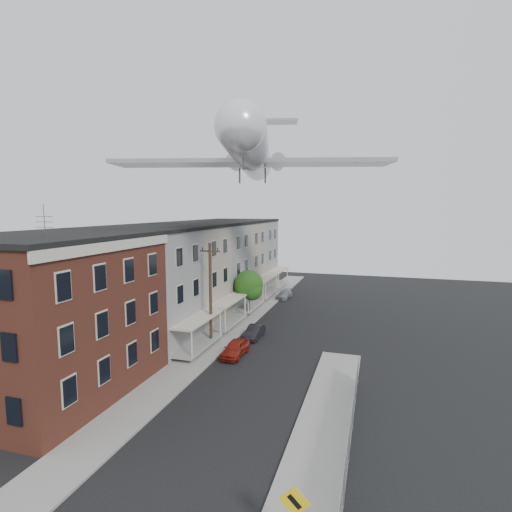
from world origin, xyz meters
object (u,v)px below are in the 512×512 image
Objects in this scene: utility_pole at (211,293)px; street_tree at (249,286)px; car_far at (284,294)px; warning_sign at (294,511)px; car_near at (235,348)px; airplane at (252,154)px; car_mid at (254,332)px.

street_tree is at bearing 88.11° from utility_pole.
warning_sign is at bearing -72.79° from car_far.
street_tree reaches higher than car_near.
airplane is (0.01, -14.33, 16.47)m from car_far.
car_mid is 0.93× the size of car_far.
car_near is at bearing -83.85° from car_far.
car_near is 21.63m from car_far.
warning_sign reaches higher than car_near.
utility_pole is at bearing 150.44° from car_near.
car_far is at bearing 93.29° from car_near.
airplane reaches higher than car_mid.
airplane reaches higher than warning_sign.
warning_sign is 0.31× the size of utility_pole.
warning_sign is 40.05m from car_far.
street_tree reaches higher than car_mid.
street_tree is (-10.87, 28.95, 1.57)m from warning_sign.
car_far is at bearing 103.29° from warning_sign.
car_near is at bearing -91.53° from car_mid.
utility_pole is at bearing -109.73° from airplane.
airplane is (-0.83, 7.29, 16.37)m from car_near.
warning_sign is 0.80× the size of car_mid.
car_mid is 0.12× the size of airplane.
car_near is (2.51, -11.61, -2.81)m from street_tree.
car_far is 0.13× the size of airplane.
warning_sign is at bearing -69.39° from car_mid.
utility_pole is 10.00m from street_tree.
utility_pole is 5.21m from car_near.
utility_pole reaches higher than car_near.
warning_sign is 30.33m from airplane.
car_mid is at bearing 89.28° from car_near.
car_near is at bearing -30.62° from utility_pole.
street_tree is at bearing 111.31° from airplane.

